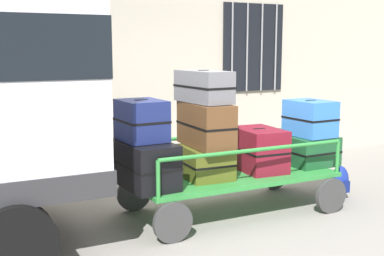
{
  "coord_description": "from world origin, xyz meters",
  "views": [
    {
      "loc": [
        -2.82,
        -5.0,
        1.99
      ],
      "look_at": [
        -0.29,
        0.05,
        1.08
      ],
      "focal_mm": 46.61,
      "sensor_mm": 36.0,
      "label": 1
    }
  ],
  "objects": [
    {
      "name": "backpack",
      "position": [
        1.84,
        -0.12,
        0.22
      ],
      "size": [
        0.27,
        0.22,
        0.44
      ],
      "color": "navy",
      "rests_on": "ground"
    },
    {
      "name": "suitcase_midleft_middle",
      "position": [
        -0.13,
        0.02,
        1.11
      ],
      "size": [
        0.42,
        0.84,
        0.51
      ],
      "color": "brown",
      "rests_on": "suitcase_midleft_bottom"
    },
    {
      "name": "suitcase_left_middle",
      "position": [
        -0.89,
        0.08,
        1.21
      ],
      "size": [
        0.47,
        0.6,
        0.45
      ],
      "color": "navy",
      "rests_on": "suitcase_left_bottom"
    },
    {
      "name": "suitcase_center_bottom",
      "position": [
        0.64,
        0.05,
        0.74
      ],
      "size": [
        0.53,
        0.74,
        0.53
      ],
      "color": "maroon",
      "rests_on": "luggage_cart"
    },
    {
      "name": "ground_plane",
      "position": [
        0.0,
        0.0,
        0.0
      ],
      "size": [
        40.0,
        40.0,
        0.0
      ],
      "primitive_type": "plane",
      "color": "gray"
    },
    {
      "name": "building_wall",
      "position": [
        0.01,
        2.53,
        2.5
      ],
      "size": [
        12.0,
        0.38,
        5.0
      ],
      "color": "#BCB29E",
      "rests_on": "ground"
    },
    {
      "name": "suitcase_midright_middle",
      "position": [
        1.41,
        0.02,
        1.09
      ],
      "size": [
        0.48,
        0.63,
        0.46
      ],
      "color": "#3372C6",
      "rests_on": "suitcase_midright_bottom"
    },
    {
      "name": "luggage_cart",
      "position": [
        0.26,
        0.05,
        0.4
      ],
      "size": [
        2.55,
        1.21,
        0.48
      ],
      "color": "#2D8438",
      "rests_on": "ground"
    },
    {
      "name": "cart_railing",
      "position": [
        0.26,
        0.05,
        0.82
      ],
      "size": [
        2.42,
        1.08,
        0.41
      ],
      "color": "#2D8438",
      "rests_on": "luggage_cart"
    },
    {
      "name": "suitcase_left_bottom",
      "position": [
        -0.89,
        0.02,
        0.73
      ],
      "size": [
        0.55,
        0.91,
        0.5
      ],
      "color": "black",
      "rests_on": "luggage_cart"
    },
    {
      "name": "suitcase_midleft_bottom",
      "position": [
        -0.13,
        0.02,
        0.67
      ],
      "size": [
        0.55,
        0.63,
        0.38
      ],
      "color": "#4C5119",
      "rests_on": "luggage_cart"
    },
    {
      "name": "suitcase_midleft_top",
      "position": [
        -0.13,
        0.07,
        1.55
      ],
      "size": [
        0.42,
        0.81,
        0.37
      ],
      "color": "slate",
      "rests_on": "suitcase_midleft_middle"
    },
    {
      "name": "suitcase_midright_bottom",
      "position": [
        1.41,
        0.08,
        0.67
      ],
      "size": [
        0.63,
        0.74,
        0.38
      ],
      "color": "#194C28",
      "rests_on": "luggage_cart"
    }
  ]
}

